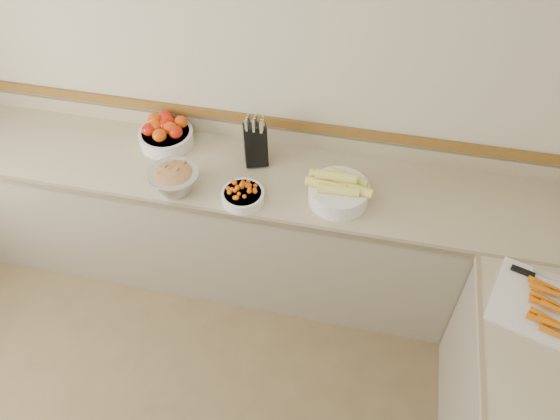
% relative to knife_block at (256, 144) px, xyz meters
% --- Properties ---
extents(back_wall, '(4.00, 0.00, 4.00)m').
position_rel_knife_block_xyz_m(back_wall, '(-0.11, 0.20, 0.27)').
color(back_wall, beige).
rests_on(back_wall, ground_plane).
extents(counter_back, '(4.00, 0.65, 1.08)m').
position_rel_knife_block_xyz_m(counter_back, '(-0.11, -0.12, -0.57)').
color(counter_back, tan).
rests_on(counter_back, ground_plane).
extents(knife_block, '(0.18, 0.19, 0.31)m').
position_rel_knife_block_xyz_m(knife_block, '(0.00, 0.00, 0.00)').
color(knife_block, black).
rests_on(knife_block, counter_back).
extents(tomato_bowl, '(0.33, 0.33, 0.16)m').
position_rel_knife_block_xyz_m(tomato_bowl, '(-0.57, 0.04, -0.05)').
color(tomato_bowl, white).
rests_on(tomato_bowl, counter_back).
extents(cherry_tomato_bowl, '(0.23, 0.23, 0.13)m').
position_rel_knife_block_xyz_m(cherry_tomato_bowl, '(0.01, -0.33, -0.08)').
color(cherry_tomato_bowl, white).
rests_on(cherry_tomato_bowl, counter_back).
extents(corn_bowl, '(0.37, 0.33, 0.20)m').
position_rel_knife_block_xyz_m(corn_bowl, '(0.51, -0.22, -0.06)').
color(corn_bowl, white).
rests_on(corn_bowl, counter_back).
extents(rhubarb_bowl, '(0.28, 0.28, 0.16)m').
position_rel_knife_block_xyz_m(rhubarb_bowl, '(-0.37, -0.33, -0.05)').
color(rhubarb_bowl, '#B2B2BA').
rests_on(rhubarb_bowl, counter_back).
extents(cutting_board, '(0.60, 0.53, 0.07)m').
position_rel_knife_block_xyz_m(cutting_board, '(1.56, -0.71, -0.11)').
color(cutting_board, white).
rests_on(cutting_board, counter_right).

